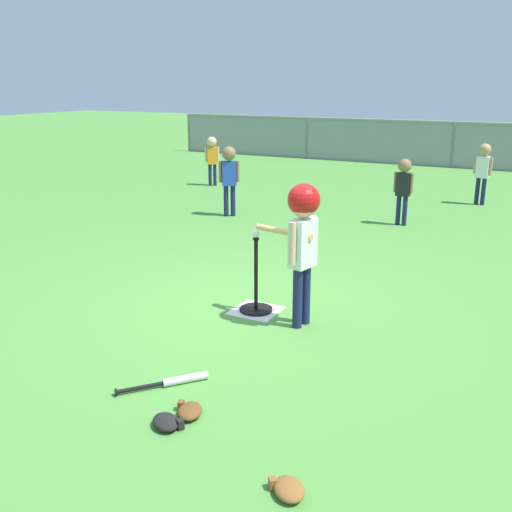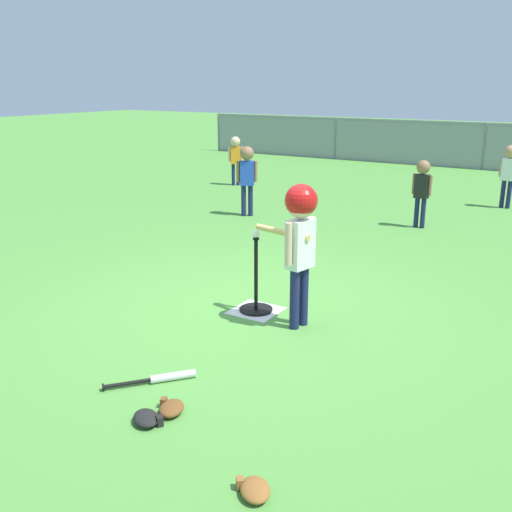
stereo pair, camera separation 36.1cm
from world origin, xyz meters
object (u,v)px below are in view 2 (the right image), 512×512
(fielder_near_right, at_px, (509,168))
(glove_tossed_aside, at_px, (147,418))
(glove_near_bats, at_px, (254,489))
(glove_by_plate, at_px, (171,408))
(fielder_deep_right, at_px, (247,171))
(spare_bat_silver, at_px, (164,378))
(baseball_on_tee, at_px, (256,234))
(batter_child, at_px, (300,227))
(batting_tee, at_px, (256,299))
(fielder_deep_center, at_px, (422,185))
(fielder_near_left, at_px, (235,154))

(fielder_near_right, xyz_separation_m, glove_tossed_aside, (-0.76, -8.38, -0.66))
(glove_near_bats, bearing_deg, glove_by_plate, 155.93)
(fielder_deep_right, height_order, spare_bat_silver, fielder_deep_right)
(baseball_on_tee, relative_size, fielder_deep_right, 0.07)
(batter_child, height_order, fielder_near_right, batter_child)
(batting_tee, xyz_separation_m, fielder_deep_right, (-2.31, 3.48, 0.61))
(baseball_on_tee, distance_m, spare_bat_silver, 1.71)
(fielder_deep_center, relative_size, fielder_near_left, 1.00)
(fielder_deep_right, distance_m, fielder_near_left, 2.97)
(glove_tossed_aside, bearing_deg, batter_child, 87.02)
(baseball_on_tee, relative_size, batter_child, 0.06)
(fielder_deep_center, xyz_separation_m, fielder_near_right, (0.85, 2.20, 0.04))
(fielder_deep_center, xyz_separation_m, glove_by_plate, (0.14, -6.00, -0.62))
(fielder_near_left, relative_size, glove_near_bats, 3.76)
(glove_by_plate, bearing_deg, batting_tee, 104.32)
(glove_by_plate, bearing_deg, glove_tossed_aside, -107.14)
(glove_tossed_aside, bearing_deg, glove_near_bats, -13.13)
(batting_tee, relative_size, spare_bat_silver, 1.31)
(spare_bat_silver, relative_size, glove_tossed_aside, 2.04)
(fielder_near_right, height_order, glove_near_bats, fielder_near_right)
(batter_child, bearing_deg, fielder_deep_center, 92.47)
(batter_child, height_order, fielder_deep_center, batter_child)
(baseball_on_tee, bearing_deg, fielder_deep_center, 85.45)
(batting_tee, relative_size, batter_child, 0.56)
(batting_tee, relative_size, baseball_on_tee, 9.82)
(fielder_deep_right, bearing_deg, batter_child, -51.84)
(fielder_deep_center, xyz_separation_m, spare_bat_silver, (-0.18, -5.70, -0.62))
(fielder_deep_center, bearing_deg, glove_near_bats, -80.77)
(batter_child, height_order, glove_tossed_aside, batter_child)
(batting_tee, bearing_deg, fielder_near_right, 79.52)
(batter_child, relative_size, glove_tossed_aside, 4.75)
(batting_tee, distance_m, fielder_near_right, 6.49)
(spare_bat_silver, height_order, glove_tossed_aside, glove_tossed_aside)
(spare_bat_silver, height_order, glove_by_plate, glove_by_plate)
(glove_near_bats, bearing_deg, fielder_deep_center, 99.23)
(fielder_deep_right, bearing_deg, batting_tee, -56.42)
(batting_tee, relative_size, glove_tossed_aside, 2.67)
(fielder_near_right, distance_m, glove_tossed_aside, 8.44)
(fielder_near_right, height_order, fielder_deep_right, fielder_deep_right)
(batter_child, xyz_separation_m, fielder_near_right, (0.66, 6.47, -0.23))
(fielder_near_left, relative_size, spare_bat_silver, 1.84)
(baseball_on_tee, distance_m, fielder_near_left, 7.14)
(fielder_deep_right, xyz_separation_m, fielder_near_left, (-1.79, 2.37, -0.07))
(fielder_near_left, relative_size, glove_tossed_aside, 3.75)
(glove_by_plate, bearing_deg, spare_bat_silver, 136.69)
(glove_tossed_aside, bearing_deg, fielder_near_right, 84.81)
(fielder_near_right, bearing_deg, fielder_near_left, -174.51)
(fielder_deep_right, xyz_separation_m, glove_near_bats, (3.68, -5.73, -0.69))
(glove_by_plate, relative_size, glove_tossed_aside, 0.98)
(fielder_deep_right, bearing_deg, fielder_near_left, 127.08)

